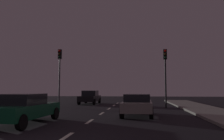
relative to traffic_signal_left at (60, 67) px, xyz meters
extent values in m
plane|color=black|center=(4.83, -8.17, -3.74)|extent=(80.00, 80.00, 0.00)
cube|color=silver|center=(4.83, -12.57, -3.73)|extent=(0.16, 1.60, 0.01)
cube|color=silver|center=(4.83, -8.77, -3.73)|extent=(0.16, 1.60, 0.01)
cube|color=silver|center=(4.83, -4.97, -3.73)|extent=(0.16, 1.60, 0.01)
cube|color=silver|center=(4.83, -1.17, -3.73)|extent=(0.16, 1.60, 0.01)
cube|color=silver|center=(4.83, 2.63, -3.73)|extent=(0.16, 1.60, 0.01)
cube|color=silver|center=(4.83, 6.43, -3.73)|extent=(0.16, 1.60, 0.01)
cylinder|color=#4C4C51|center=(0.00, 0.02, -1.05)|extent=(0.14, 0.14, 5.37)
cube|color=black|center=(0.00, 0.02, 1.19)|extent=(0.32, 0.24, 0.90)
sphere|color=red|center=(0.00, -0.14, 1.49)|extent=(0.20, 0.20, 0.20)
sphere|color=#3F2D0C|center=(0.00, -0.14, 1.19)|extent=(0.20, 0.20, 0.20)
sphere|color=#0C3319|center=(0.00, -0.14, 0.89)|extent=(0.20, 0.20, 0.20)
cylinder|color=black|center=(9.70, 0.02, -1.15)|extent=(0.14, 0.14, 5.18)
cube|color=black|center=(9.70, 0.02, 0.99)|extent=(0.32, 0.24, 0.90)
sphere|color=red|center=(9.70, -0.14, 1.29)|extent=(0.20, 0.20, 0.20)
sphere|color=#3F2D0C|center=(9.70, -0.14, 0.99)|extent=(0.20, 0.20, 0.20)
sphere|color=#0C3319|center=(9.70, -0.14, 0.69)|extent=(0.20, 0.20, 0.20)
cube|color=gray|center=(7.25, -5.98, -3.13)|extent=(1.87, 4.20, 0.56)
cube|color=black|center=(7.24, -6.19, -2.62)|extent=(1.59, 1.91, 0.46)
cylinder|color=black|center=(6.48, -4.43, -3.42)|extent=(0.24, 0.65, 0.64)
cylinder|color=black|center=(8.10, -4.48, -3.42)|extent=(0.24, 0.65, 0.64)
cylinder|color=black|center=(6.39, -7.48, -3.42)|extent=(0.24, 0.65, 0.64)
cylinder|color=black|center=(8.01, -7.53, -3.42)|extent=(0.24, 0.65, 0.64)
cube|color=#0F4C2D|center=(1.86, -9.85, -3.12)|extent=(1.97, 4.52, 0.59)
cube|color=black|center=(1.86, -10.07, -2.57)|extent=(1.67, 2.06, 0.51)
cylinder|color=black|center=(1.06, -8.14, -3.42)|extent=(0.24, 0.65, 0.64)
cylinder|color=black|center=(2.77, -8.19, -3.42)|extent=(0.24, 0.65, 0.64)
cylinder|color=black|center=(2.67, -11.56, -3.42)|extent=(0.24, 0.65, 0.64)
cube|color=black|center=(1.90, 4.58, -3.12)|extent=(1.84, 4.05, 0.59)
cube|color=black|center=(1.91, 4.78, -2.54)|extent=(1.58, 1.84, 0.58)
cylinder|color=black|center=(2.69, 3.10, -3.42)|extent=(0.23, 0.64, 0.64)
cylinder|color=black|center=(1.06, 3.13, -3.42)|extent=(0.23, 0.64, 0.64)
cylinder|color=black|center=(2.75, 6.02, -3.42)|extent=(0.23, 0.64, 0.64)
cylinder|color=black|center=(1.11, 6.05, -3.42)|extent=(0.23, 0.64, 0.64)
camera|label=1|loc=(7.33, -20.18, -2.10)|focal=36.06mm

